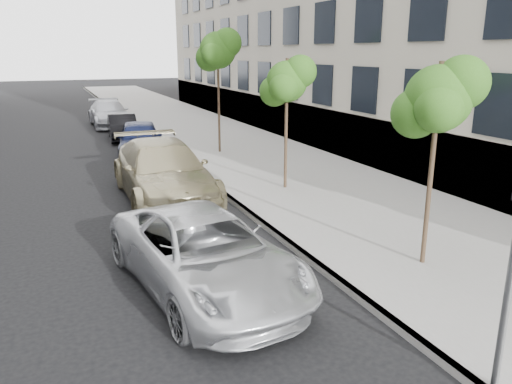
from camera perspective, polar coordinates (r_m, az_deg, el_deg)
ground at (r=8.39m, az=8.14°, el=-16.06°), size 160.00×160.00×0.00m
sidewalk at (r=31.41m, az=-7.97°, el=7.72°), size 6.40×72.00×0.14m
curb at (r=30.75m, az=-13.63°, el=7.26°), size 0.15×72.00×0.14m
tree_near at (r=10.35m, az=20.21°, el=10.00°), size 1.65×1.45×4.21m
tree_mid at (r=15.73m, az=3.63°, el=12.49°), size 1.63×1.43×4.17m
tree_far at (r=21.71m, az=-4.33°, el=15.85°), size 1.83×1.63×5.21m
minivan at (r=9.53m, az=-5.87°, el=-6.98°), size 3.06×5.52×1.46m
suv at (r=15.43m, az=-10.54°, el=2.33°), size 2.54×6.10×1.76m
sedan_blue at (r=22.02m, az=-13.13°, el=5.91°), size 2.58×4.80×1.55m
sedan_black at (r=26.74m, az=-14.99°, el=7.17°), size 1.63×3.96×1.28m
sedan_rear at (r=31.81m, az=-16.42°, el=8.60°), size 2.16×5.27×1.53m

